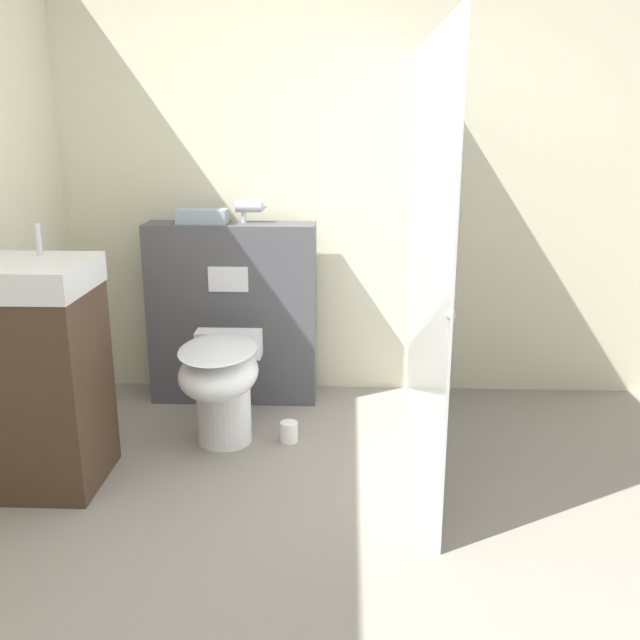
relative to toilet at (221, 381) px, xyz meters
name	(u,v)px	position (x,y,z in m)	size (l,w,h in m)	color
ground_plane	(304,623)	(0.49, -1.31, -0.35)	(12.00, 12.00, 0.00)	gray
wall_back	(326,181)	(0.49, 0.85, 0.90)	(8.00, 0.06, 2.50)	beige
partition_panel	(233,313)	(-0.04, 0.62, 0.17)	(0.95, 0.24, 1.04)	#4C4C51
shower_glass	(427,258)	(0.98, -0.04, 0.64)	(0.04, 1.73, 1.96)	silver
toilet	(221,381)	(0.00, 0.00, 0.00)	(0.38, 0.64, 0.54)	white
sink_vanity	(40,375)	(-0.73, -0.40, 0.17)	(0.50, 0.50, 1.16)	#473323
hair_drier	(250,207)	(0.08, 0.65, 0.78)	(0.18, 0.07, 0.12)	#B7B7BC
folded_towel	(202,216)	(-0.19, 0.61, 0.73)	(0.27, 0.13, 0.08)	#8C9EAD
spare_toilet_roll	(289,432)	(0.33, 0.05, -0.29)	(0.09, 0.09, 0.11)	white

